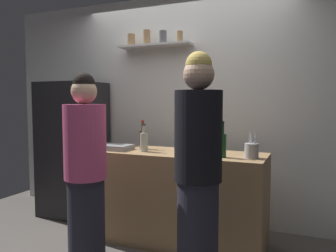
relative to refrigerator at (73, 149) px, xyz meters
name	(u,v)px	position (x,y,z in m)	size (l,w,h in m)	color
back_wall_assembly	(185,108)	(1.30, 0.40, 0.50)	(4.80, 0.32, 2.60)	white
refrigerator	(73,149)	(0.00, 0.00, 0.00)	(0.67, 0.65, 1.61)	black
counter	(168,196)	(1.39, -0.30, -0.36)	(1.88, 0.60, 0.89)	#9E7A51
baking_pan	(114,147)	(0.84, -0.40, 0.11)	(0.34, 0.24, 0.05)	gray
utensil_holder	(252,151)	(2.20, -0.37, 0.15)	(0.12, 0.12, 0.23)	#B2B2B7
wine_bottle_pale_glass	(144,141)	(1.18, -0.39, 0.19)	(0.07, 0.07, 0.27)	#B2BFB2
wine_bottle_green_glass	(222,144)	(1.96, -0.43, 0.21)	(0.07, 0.07, 0.32)	#19471E
wine_bottle_dark_glass	(192,138)	(1.58, -0.12, 0.21)	(0.08, 0.08, 0.33)	black
wine_bottle_amber_glass	(143,138)	(1.08, -0.24, 0.20)	(0.07, 0.07, 0.30)	#472814
water_bottle_plastic	(96,138)	(0.52, -0.26, 0.18)	(0.08, 0.08, 0.21)	silver
person_pink_top	(86,174)	(1.00, -1.09, -0.01)	(0.34, 0.34, 1.61)	#262633
person_blonde	(198,174)	(1.93, -1.02, 0.06)	(0.34, 0.34, 1.73)	#262633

